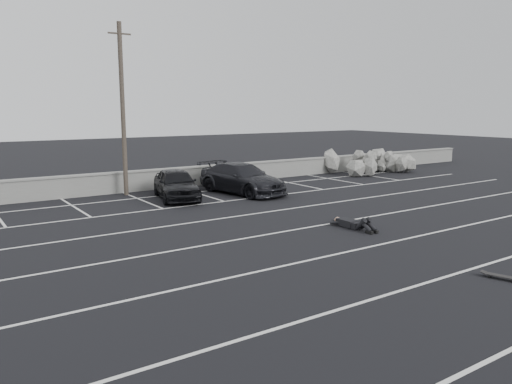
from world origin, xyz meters
TOP-DOWN VIEW (x-y plane):
  - ground at (0.00, 0.00)m, footprint 120.00×120.00m
  - seawall at (0.00, 14.00)m, footprint 50.00×0.45m
  - stall_lines at (-0.08, 4.41)m, footprint 36.00×20.05m
  - car_left at (-0.53, 10.81)m, footprint 2.68×4.49m
  - car_right at (2.89, 10.46)m, footprint 2.86×5.38m
  - utility_pole at (-2.08, 13.20)m, footprint 1.09×0.22m
  - trash_bin at (3.59, 12.79)m, footprint 0.63×0.63m
  - riprap_pile at (14.47, 12.49)m, footprint 5.79×4.05m
  - person at (2.16, 2.32)m, footprint 1.07×2.55m
  - skateboard at (1.33, -3.88)m, footprint 0.43×0.82m

SIDE VIEW (x-z plane):
  - ground at x=0.00m, z-range 0.00..0.00m
  - stall_lines at x=-0.08m, z-range 0.00..0.01m
  - skateboard at x=1.33m, z-range 0.03..0.12m
  - person at x=2.16m, z-range 0.00..0.50m
  - trash_bin at x=3.59m, z-range 0.01..0.91m
  - riprap_pile at x=14.47m, z-range -0.14..1.21m
  - seawall at x=0.00m, z-range 0.02..1.08m
  - car_left at x=-0.53m, z-range 0.00..1.43m
  - car_right at x=2.89m, z-range 0.00..1.49m
  - utility_pole at x=-2.08m, z-range 0.05..8.20m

